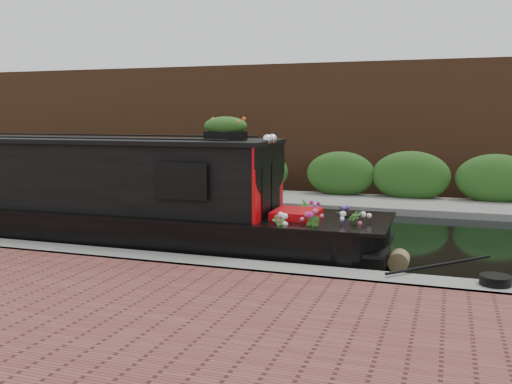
% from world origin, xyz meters
% --- Properties ---
extents(ground, '(80.00, 80.00, 0.00)m').
position_xyz_m(ground, '(0.00, 0.00, 0.00)').
color(ground, black).
rests_on(ground, ground).
extents(near_bank_coping, '(40.00, 0.60, 0.50)m').
position_xyz_m(near_bank_coping, '(0.00, -3.30, 0.00)').
color(near_bank_coping, gray).
rests_on(near_bank_coping, ground).
extents(far_bank_path, '(40.00, 2.40, 0.34)m').
position_xyz_m(far_bank_path, '(0.00, 4.20, 0.00)').
color(far_bank_path, gray).
rests_on(far_bank_path, ground).
extents(far_hedge, '(40.00, 1.10, 2.80)m').
position_xyz_m(far_hedge, '(0.00, 5.10, 0.00)').
color(far_hedge, '#28561C').
rests_on(far_hedge, ground).
extents(far_brick_wall, '(40.00, 1.00, 8.00)m').
position_xyz_m(far_brick_wall, '(0.00, 7.20, 0.00)').
color(far_brick_wall, brown).
rests_on(far_brick_wall, ground).
extents(narrowboat, '(10.88, 2.06, 2.56)m').
position_xyz_m(narrowboat, '(-1.25, -1.97, 0.76)').
color(narrowboat, black).
rests_on(narrowboat, ground).
extents(rope_fender, '(0.31, 0.36, 0.31)m').
position_xyz_m(rope_fender, '(4.60, -1.97, 0.15)').
color(rope_fender, olive).
rests_on(rope_fender, ground).
extents(coiled_mooring_rope, '(0.39, 0.39, 0.12)m').
position_xyz_m(coiled_mooring_rope, '(5.89, -3.20, 0.31)').
color(coiled_mooring_rope, black).
rests_on(coiled_mooring_rope, near_bank_coping).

